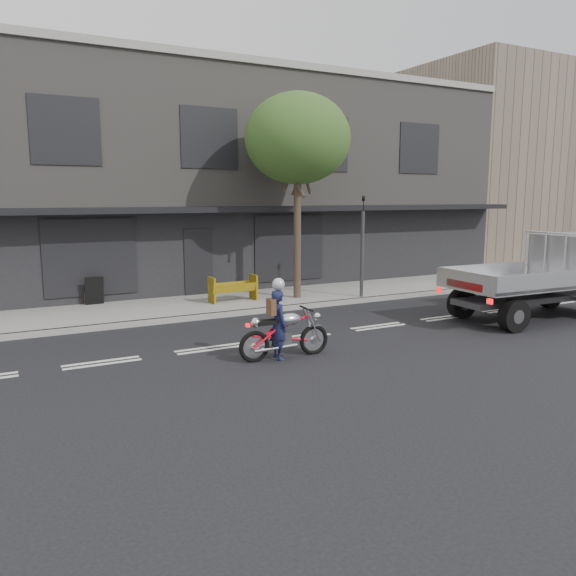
{
  "coord_description": "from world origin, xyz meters",
  "views": [
    {
      "loc": [
        -6.64,
        -11.95,
        3.48
      ],
      "look_at": [
        -0.09,
        0.5,
        1.18
      ],
      "focal_mm": 35.0,
      "sensor_mm": 36.0,
      "label": 1
    }
  ],
  "objects_px": {
    "construction_barrier": "(236,289)",
    "street_tree": "(298,139)",
    "traffic_light_pole": "(362,252)",
    "sandwich_board": "(94,291)",
    "motorcycle": "(285,333)",
    "rider": "(278,325)",
    "flatbed_ute": "(567,267)"
  },
  "relations": [
    {
      "from": "construction_barrier",
      "to": "street_tree",
      "type": "bearing_deg",
      "value": -3.08
    },
    {
      "from": "traffic_light_pole",
      "to": "sandwich_board",
      "type": "bearing_deg",
      "value": 162.05
    },
    {
      "from": "traffic_light_pole",
      "to": "construction_barrier",
      "type": "bearing_deg",
      "value": 166.91
    },
    {
      "from": "motorcycle",
      "to": "construction_barrier",
      "type": "bearing_deg",
      "value": 80.58
    },
    {
      "from": "rider",
      "to": "construction_barrier",
      "type": "xyz_separation_m",
      "value": [
        1.4,
        5.77,
        -0.18
      ]
    },
    {
      "from": "traffic_light_pole",
      "to": "rider",
      "type": "relative_size",
      "value": 2.31
    },
    {
      "from": "traffic_light_pole",
      "to": "construction_barrier",
      "type": "distance_m",
      "value": 4.4
    },
    {
      "from": "motorcycle",
      "to": "sandwich_board",
      "type": "relative_size",
      "value": 2.4
    },
    {
      "from": "street_tree",
      "to": "traffic_light_pole",
      "type": "relative_size",
      "value": 1.93
    },
    {
      "from": "sandwich_board",
      "to": "street_tree",
      "type": "bearing_deg",
      "value": -17.17
    },
    {
      "from": "street_tree",
      "to": "construction_barrier",
      "type": "distance_m",
      "value": 5.17
    },
    {
      "from": "street_tree",
      "to": "traffic_light_pole",
      "type": "height_order",
      "value": "street_tree"
    },
    {
      "from": "rider",
      "to": "traffic_light_pole",
      "type": "bearing_deg",
      "value": -46.36
    },
    {
      "from": "motorcycle",
      "to": "rider",
      "type": "relative_size",
      "value": 1.4
    },
    {
      "from": "construction_barrier",
      "to": "rider",
      "type": "bearing_deg",
      "value": -103.61
    },
    {
      "from": "motorcycle",
      "to": "sandwich_board",
      "type": "bearing_deg",
      "value": 113.25
    },
    {
      "from": "traffic_light_pole",
      "to": "sandwich_board",
      "type": "relative_size",
      "value": 3.97
    },
    {
      "from": "rider",
      "to": "flatbed_ute",
      "type": "xyz_separation_m",
      "value": [
        9.57,
        0.16,
        0.66
      ]
    },
    {
      "from": "street_tree",
      "to": "flatbed_ute",
      "type": "height_order",
      "value": "street_tree"
    },
    {
      "from": "traffic_light_pole",
      "to": "construction_barrier",
      "type": "height_order",
      "value": "traffic_light_pole"
    },
    {
      "from": "sandwich_board",
      "to": "traffic_light_pole",
      "type": "bearing_deg",
      "value": -18.88
    },
    {
      "from": "traffic_light_pole",
      "to": "flatbed_ute",
      "type": "xyz_separation_m",
      "value": [
        4.02,
        -4.65,
        -0.24
      ]
    },
    {
      "from": "rider",
      "to": "sandwich_board",
      "type": "xyz_separation_m",
      "value": [
        -2.63,
        7.45,
        -0.17
      ]
    },
    {
      "from": "street_tree",
      "to": "motorcycle",
      "type": "bearing_deg",
      "value": -121.03
    },
    {
      "from": "sandwich_board",
      "to": "flatbed_ute",
      "type": "bearing_deg",
      "value": -31.8
    },
    {
      "from": "motorcycle",
      "to": "flatbed_ute",
      "type": "height_order",
      "value": "flatbed_ute"
    },
    {
      "from": "street_tree",
      "to": "sandwich_board",
      "type": "bearing_deg",
      "value": 163.77
    },
    {
      "from": "motorcycle",
      "to": "street_tree",
      "type": "bearing_deg",
      "value": 61.74
    },
    {
      "from": "street_tree",
      "to": "sandwich_board",
      "type": "distance_m",
      "value": 7.96
    },
    {
      "from": "motorcycle",
      "to": "construction_barrier",
      "type": "distance_m",
      "value": 5.9
    },
    {
      "from": "street_tree",
      "to": "flatbed_ute",
      "type": "distance_m",
      "value": 9.02
    },
    {
      "from": "street_tree",
      "to": "traffic_light_pole",
      "type": "xyz_separation_m",
      "value": [
        2.0,
        -0.85,
        -3.63
      ]
    }
  ]
}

